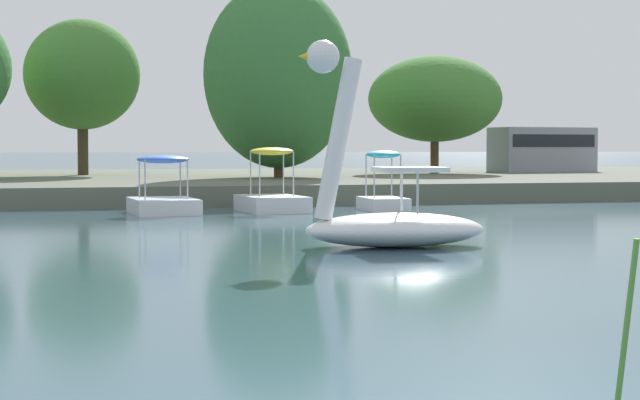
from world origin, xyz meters
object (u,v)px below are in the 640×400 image
(pedal_boat_cyan, at_px, (383,192))
(tree_willow_near_path, at_px, (279,75))
(parked_van, at_px, (542,148))
(swan_boat, at_px, (387,211))
(pedal_boat_blue, at_px, (163,197))
(tree_broadleaf_right, at_px, (435,99))
(pedal_boat_yellow, at_px, (272,195))
(tree_broadleaf_behind_dock, at_px, (82,75))

(pedal_boat_cyan, distance_m, tree_willow_near_path, 11.07)
(pedal_boat_cyan, bearing_deg, parked_van, 50.99)
(swan_boat, bearing_deg, parked_van, 57.71)
(tree_willow_near_path, distance_m, parked_van, 14.49)
(pedal_boat_blue, xyz_separation_m, parked_van, (18.64, 15.80, 1.20))
(pedal_boat_blue, bearing_deg, pedal_boat_cyan, -1.57)
(swan_boat, xyz_separation_m, tree_broadleaf_right, (10.86, 24.70, 3.01))
(swan_boat, xyz_separation_m, parked_van, (16.35, 25.88, 1.02))
(tree_willow_near_path, bearing_deg, pedal_boat_cyan, -88.77)
(tree_willow_near_path, height_order, tree_broadleaf_right, tree_willow_near_path)
(tree_broadleaf_right, relative_size, parked_van, 1.56)
(swan_boat, relative_size, tree_willow_near_path, 0.43)
(swan_boat, distance_m, parked_van, 30.63)
(pedal_boat_yellow, height_order, tree_willow_near_path, tree_willow_near_path)
(tree_broadleaf_behind_dock, xyz_separation_m, tree_broadleaf_right, (14.06, -0.94, -0.79))
(tree_broadleaf_right, bearing_deg, tree_broadleaf_behind_dock, 176.18)
(pedal_boat_cyan, bearing_deg, tree_broadleaf_behind_dock, 112.87)
(swan_boat, height_order, tree_willow_near_path, tree_willow_near_path)
(swan_boat, distance_m, pedal_boat_yellow, 10.23)
(tree_willow_near_path, bearing_deg, tree_broadleaf_right, 29.62)
(pedal_boat_blue, xyz_separation_m, tree_willow_near_path, (5.49, 10.27, 3.76))
(pedal_boat_yellow, bearing_deg, tree_broadleaf_right, 54.46)
(tree_willow_near_path, height_order, parked_van, tree_willow_near_path)
(tree_broadleaf_behind_dock, height_order, tree_willow_near_path, tree_willow_near_path)
(pedal_boat_cyan, bearing_deg, tree_willow_near_path, 91.23)
(tree_broadleaf_behind_dock, bearing_deg, tree_broadleaf_right, -3.82)
(swan_boat, distance_m, pedal_boat_cyan, 10.50)
(pedal_boat_cyan, distance_m, pedal_boat_yellow, 2.93)
(tree_willow_near_path, relative_size, parked_van, 1.67)
(pedal_boat_yellow, distance_m, tree_broadleaf_right, 18.09)
(pedal_boat_blue, relative_size, tree_broadleaf_right, 0.33)
(pedal_boat_blue, distance_m, tree_willow_near_path, 12.24)
(tree_broadleaf_behind_dock, bearing_deg, pedal_boat_cyan, -67.13)
(tree_willow_near_path, bearing_deg, pedal_boat_yellow, -104.87)
(tree_broadleaf_behind_dock, relative_size, tree_broadleaf_right, 0.84)
(swan_boat, xyz_separation_m, pedal_boat_blue, (-2.29, 10.08, -0.18))
(swan_boat, xyz_separation_m, pedal_boat_yellow, (0.51, 10.21, -0.19))
(parked_van, bearing_deg, pedal_boat_blue, -139.72)
(swan_boat, relative_size, pedal_boat_cyan, 1.89)
(pedal_boat_cyan, height_order, pedal_boat_yellow, pedal_boat_yellow)
(swan_boat, height_order, parked_van, swan_boat)
(pedal_boat_yellow, bearing_deg, parked_van, 44.68)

